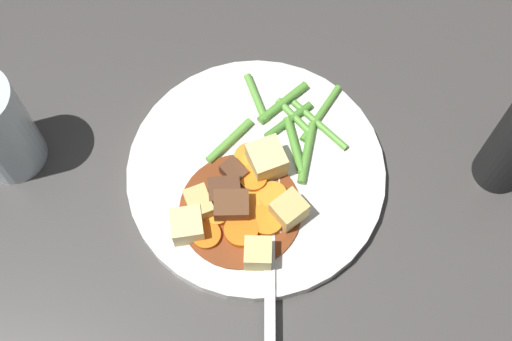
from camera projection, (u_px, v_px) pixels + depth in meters
name	position (u px, v px, depth m)	size (l,w,h in m)	color
ground_plane	(256.00, 177.00, 0.70)	(3.00, 3.00, 0.00)	#423F3D
dinner_plate	(256.00, 174.00, 0.70)	(0.26, 0.26, 0.02)	white
stew_sauce	(240.00, 210.00, 0.67)	(0.12, 0.12, 0.00)	brown
carrot_slice_0	(273.00, 196.00, 0.67)	(0.03, 0.03, 0.01)	orange
carrot_slice_1	(216.00, 212.00, 0.67)	(0.03, 0.03, 0.01)	orange
carrot_slice_2	(206.00, 235.00, 0.66)	(0.03, 0.03, 0.01)	orange
carrot_slice_3	(254.00, 200.00, 0.67)	(0.04, 0.04, 0.01)	orange
carrot_slice_4	(251.00, 179.00, 0.68)	(0.03, 0.03, 0.01)	orange
carrot_slice_5	(239.00, 230.00, 0.66)	(0.03, 0.03, 0.01)	orange
carrot_slice_6	(250.00, 159.00, 0.69)	(0.03, 0.03, 0.01)	orange
carrot_slice_7	(267.00, 220.00, 0.66)	(0.03, 0.03, 0.01)	orange
potato_chunk_0	(199.00, 204.00, 0.66)	(0.02, 0.03, 0.02)	#DBBC6B
potato_chunk_1	(187.00, 226.00, 0.65)	(0.03, 0.03, 0.03)	#EAD68C
potato_chunk_2	(289.00, 211.00, 0.66)	(0.03, 0.03, 0.03)	#DBBC6B
potato_chunk_3	(267.00, 160.00, 0.68)	(0.03, 0.03, 0.03)	#EAD68C
potato_chunk_4	(258.00, 253.00, 0.64)	(0.03, 0.03, 0.03)	#E5CC7A
meat_chunk_0	(234.00, 172.00, 0.68)	(0.02, 0.02, 0.02)	#56331E
meat_chunk_1	(232.00, 207.00, 0.66)	(0.03, 0.03, 0.03)	brown
meat_chunk_2	(225.00, 193.00, 0.67)	(0.02, 0.03, 0.03)	#56331E
green_bean_0	(295.00, 145.00, 0.70)	(0.01, 0.01, 0.06)	#599E38
green_bean_1	(256.00, 98.00, 0.72)	(0.01, 0.01, 0.06)	#66AD42
green_bean_2	(230.00, 141.00, 0.70)	(0.01, 0.01, 0.06)	#66AD42
green_bean_3	(294.00, 117.00, 0.71)	(0.01, 0.01, 0.05)	#66AD42
green_bean_4	(319.00, 125.00, 0.71)	(0.01, 0.01, 0.07)	#66AD42
green_bean_5	(307.00, 153.00, 0.69)	(0.01, 0.01, 0.07)	#599E38
green_bean_6	(289.00, 121.00, 0.71)	(0.01, 0.01, 0.06)	#4C8E33
green_bean_7	(321.00, 113.00, 0.71)	(0.01, 0.01, 0.07)	#599E38
green_bean_8	(283.00, 103.00, 0.72)	(0.01, 0.01, 0.06)	#599E38
fork	(270.00, 255.00, 0.65)	(0.17, 0.05, 0.00)	silver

